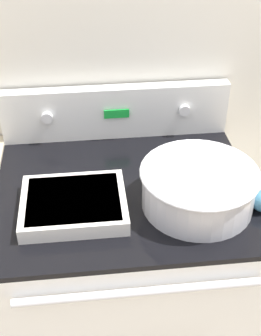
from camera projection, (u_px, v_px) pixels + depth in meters
kitchen_wall at (113, 42)px, 1.60m from camera, size 8.00×0.05×2.50m
stove_range at (126, 282)px, 1.76m from camera, size 0.82×0.72×0.91m
control_panel at (116, 112)px, 1.69m from camera, size 0.82×0.07×0.20m
mixing_bowl at (198, 186)px, 1.38m from camera, size 0.35×0.35×0.13m
casserole_dish at (74, 204)px, 1.38m from camera, size 0.31×0.26×0.05m
ladle at (259, 197)px, 1.41m from camera, size 0.07×0.32×0.07m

